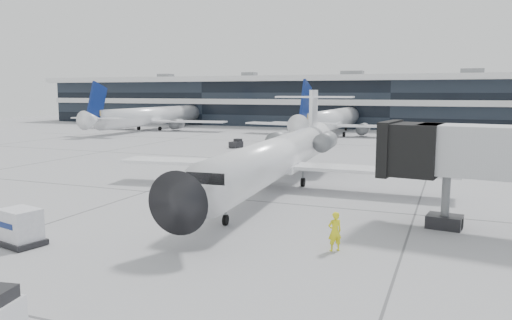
% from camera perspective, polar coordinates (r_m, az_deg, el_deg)
% --- Properties ---
extents(ground, '(220.00, 220.00, 0.00)m').
position_cam_1_polar(ground, '(35.35, 1.26, -4.82)').
color(ground, gray).
rests_on(ground, ground).
extents(terminal, '(170.00, 22.00, 10.00)m').
position_cam_1_polar(terminal, '(115.00, 15.73, 6.17)').
color(terminal, black).
rests_on(terminal, ground).
extents(bg_jet_left, '(32.00, 40.00, 9.60)m').
position_cam_1_polar(bg_jet_left, '(104.58, -11.49, 3.43)').
color(bg_jet_left, white).
rests_on(bg_jet_left, ground).
extents(bg_jet_center, '(32.00, 40.00, 9.60)m').
position_cam_1_polar(bg_jet_center, '(89.93, 8.71, 2.80)').
color(bg_jet_center, white).
rests_on(bg_jet_center, ground).
extents(regional_jet, '(27.43, 34.27, 7.91)m').
position_cam_1_polar(regional_jet, '(39.90, 2.64, 0.57)').
color(regional_jet, white).
rests_on(regional_jet, ground).
extents(ramp_worker, '(0.85, 0.81, 1.96)m').
position_cam_1_polar(ramp_worker, '(24.83, 9.00, -8.06)').
color(ramp_worker, yellow).
rests_on(ramp_worker, ground).
extents(cargo_uld, '(2.57, 2.13, 1.84)m').
position_cam_1_polar(cargo_uld, '(28.08, -25.32, -6.98)').
color(cargo_uld, black).
rests_on(cargo_uld, ground).
extents(traffic_cone, '(0.40, 0.40, 0.49)m').
position_cam_1_polar(traffic_cone, '(50.91, 0.44, -0.65)').
color(traffic_cone, '#E54A0C').
rests_on(traffic_cone, ground).
extents(far_tug, '(1.56, 2.14, 1.23)m').
position_cam_1_polar(far_tug, '(69.23, -2.27, 1.86)').
color(far_tug, black).
rests_on(far_tug, ground).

